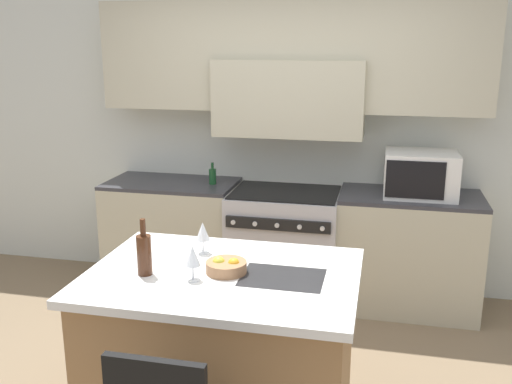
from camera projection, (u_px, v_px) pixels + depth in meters
name	position (u px, v px, depth m)	size (l,w,h in m)	color
back_cabinetry	(292.00, 105.00, 4.70)	(10.00, 0.46, 2.70)	silver
back_counter	(285.00, 243.00, 4.74)	(3.07, 0.62, 0.94)	#B2AD93
range_stove	(285.00, 245.00, 4.72)	(0.88, 0.70, 0.91)	#B7B7BC
microwave	(420.00, 174.00, 4.35)	(0.54, 0.43, 0.34)	silver
kitchen_island	(224.00, 350.00, 3.10)	(1.41, 1.03, 0.92)	olive
wine_bottle	(144.00, 254.00, 2.93)	(0.08, 0.08, 0.30)	#422314
wine_glass_near	(193.00, 257.00, 2.85)	(0.08, 0.08, 0.18)	white
wine_glass_far	(203.00, 232.00, 3.22)	(0.08, 0.08, 0.18)	white
fruit_bowl	(226.00, 266.00, 2.97)	(0.21, 0.21, 0.08)	#996B47
oil_bottle_on_counter	(213.00, 176.00, 4.74)	(0.06, 0.06, 0.18)	#194723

